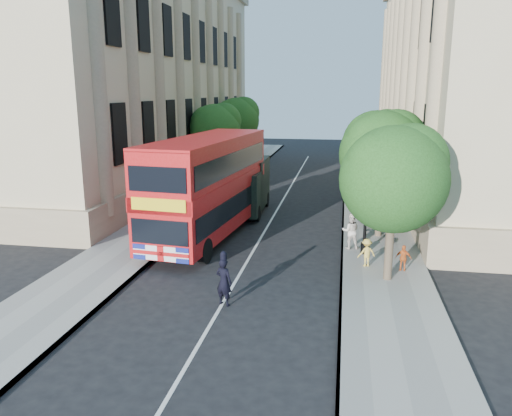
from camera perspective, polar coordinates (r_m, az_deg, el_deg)
The scene contains 17 objects.
ground at distance 17.81m, azimuth -3.76°, elevation -10.72°, with size 120.00×120.00×0.00m, color black.
pavement_right at distance 26.81m, azimuth 13.53°, elevation -2.59°, with size 3.50×80.00×0.12m, color gray.
pavement_left at distance 28.47m, azimuth -10.24°, elevation -1.50°, with size 3.50×80.00×0.12m, color gray.
building_right at distance 41.00m, azimuth 24.80°, elevation 14.62°, with size 12.00×38.00×18.00m, color #C4B288.
building_left at distance 43.59m, azimuth -14.50°, elevation 15.25°, with size 12.00×38.00×18.00m, color #C4B288.
tree_right_near at distance 19.13m, azimuth 15.61°, elevation 3.82°, with size 4.00×4.00×6.08m.
tree_right_mid at distance 25.03m, azimuth 14.41°, elevation 6.50°, with size 4.20×4.20×6.37m.
tree_right_far at distance 31.00m, azimuth 13.62°, elevation 7.55°, with size 4.00×4.00×6.15m.
tree_left_far at distance 39.19m, azimuth -4.68°, elevation 9.21°, with size 4.00×4.00×6.30m.
tree_left_back at distance 46.94m, azimuth -2.17°, elevation 10.24°, with size 4.20×4.20×6.65m.
lamp_post at distance 22.30m, azimuth 12.50°, elevation 0.75°, with size 0.32×0.32×5.16m.
double_decker_bus at distance 24.73m, azimuth -5.50°, elevation 2.74°, with size 3.89×10.89×4.93m.
box_van at distance 29.79m, azimuth -1.27°, elevation 2.34°, with size 2.40×5.63×3.19m.
police_constable at distance 17.30m, azimuth -3.69°, elevation -8.43°, with size 0.62×0.40×1.69m, color black.
woman_pedestrian at distance 23.29m, azimuth 10.77°, elevation -2.59°, with size 0.81×0.63×1.67m, color silver.
child_a at distance 21.02m, azimuth 16.50°, elevation -5.51°, with size 0.63×0.26×1.07m, color orange.
child_b at distance 21.16m, azimuth 12.51°, elevation -4.99°, with size 0.76×0.44×1.18m, color gold.
Camera 1 is at (3.97, -15.77, 7.26)m, focal length 35.00 mm.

